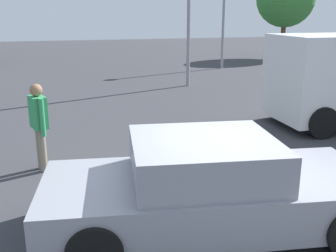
% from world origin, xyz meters
% --- Properties ---
extents(ground_plane, '(80.00, 80.00, 0.00)m').
position_xyz_m(ground_plane, '(0.00, 0.00, 0.00)').
color(ground_plane, '#38383D').
extents(sedan_foreground, '(4.62, 2.42, 1.28)m').
position_xyz_m(sedan_foreground, '(-0.33, -0.23, 0.59)').
color(sedan_foreground, gray).
rests_on(sedan_foreground, ground_plane).
extents(dog, '(0.42, 0.66, 0.46)m').
position_xyz_m(dog, '(-0.21, 3.16, 0.29)').
color(dog, olive).
rests_on(dog, ground_plane).
extents(pedestrian, '(0.35, 0.55, 1.63)m').
position_xyz_m(pedestrian, '(-2.50, 2.59, 0.96)').
color(pedestrian, gray).
rests_on(pedestrian, ground_plane).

